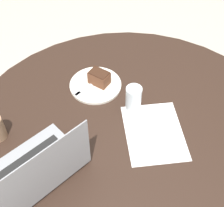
% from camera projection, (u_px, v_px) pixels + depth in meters
% --- Properties ---
extents(dining_table, '(1.38, 1.38, 0.77)m').
position_uv_depth(dining_table, '(130.00, 153.00, 1.30)').
color(dining_table, black).
rests_on(dining_table, ground_plane).
extents(paper_document, '(0.36, 0.33, 0.00)m').
position_uv_depth(paper_document, '(154.00, 132.00, 1.23)').
color(paper_document, white).
rests_on(paper_document, dining_table).
extents(plate, '(0.23, 0.23, 0.01)m').
position_uv_depth(plate, '(96.00, 85.00, 1.40)').
color(plate, silver).
rests_on(plate, dining_table).
extents(cake_slice, '(0.10, 0.09, 0.06)m').
position_uv_depth(cake_slice, '(99.00, 78.00, 1.37)').
color(cake_slice, brown).
rests_on(cake_slice, plate).
extents(fork, '(0.06, 0.17, 0.00)m').
position_uv_depth(fork, '(87.00, 88.00, 1.37)').
color(fork, silver).
rests_on(fork, plate).
extents(water_glass, '(0.06, 0.06, 0.13)m').
position_uv_depth(water_glass, '(133.00, 100.00, 1.26)').
color(water_glass, silver).
rests_on(water_glass, dining_table).
extents(laptop, '(0.29, 0.38, 0.25)m').
position_uv_depth(laptop, '(36.00, 170.00, 1.07)').
color(laptop, gray).
rests_on(laptop, dining_table).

